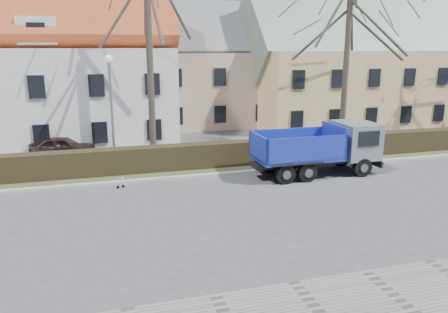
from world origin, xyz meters
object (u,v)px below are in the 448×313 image
object	(u,v)px
streetlight	(112,113)
dump_truck	(312,149)
cart_frame	(117,183)
parked_car_a	(63,147)

from	to	relation	value
streetlight	dump_truck	bearing A→B (deg)	-20.86
dump_truck	cart_frame	world-z (taller)	dump_truck
streetlight	cart_frame	bearing A→B (deg)	-91.28
cart_frame	parked_car_a	distance (m)	7.42
streetlight	cart_frame	size ratio (longest dim) A/B	9.72
dump_truck	cart_frame	xyz separation A→B (m)	(-9.57, 0.38, -1.05)
dump_truck	parked_car_a	world-z (taller)	dump_truck
cart_frame	streetlight	bearing A→B (deg)	88.72
streetlight	parked_car_a	xyz separation A→B (m)	(-2.81, 3.65, -2.37)
streetlight	parked_car_a	size ratio (longest dim) A/B	1.63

